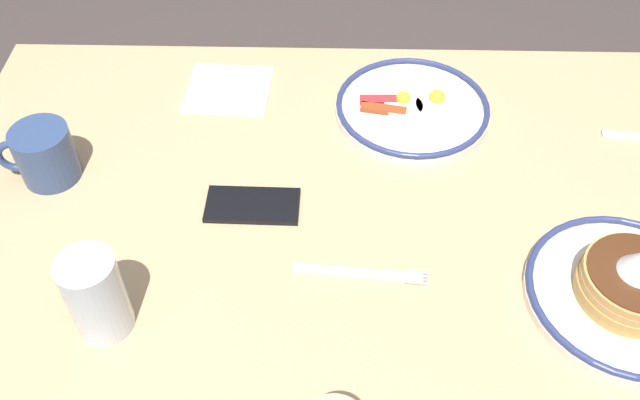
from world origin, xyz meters
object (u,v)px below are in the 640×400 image
Objects in this scene: fork_near at (361,273)px; paper_napkin at (228,89)px; cell_phone at (253,205)px; drinking_glass at (97,298)px; plate_near_main at (413,108)px; coffee_mug at (44,154)px; plate_center_pancakes at (629,289)px.

paper_napkin is at bearing -60.24° from fork_near.
drinking_glass is at bearing 51.37° from cell_phone.
coffee_mug reaches higher than plate_near_main.
drinking_glass is at bearing 4.34° from plate_center_pancakes.
cell_phone is (0.52, -0.16, -0.02)m from plate_center_pancakes.
cell_phone is 0.75× the size of fork_near.
drinking_glass is 0.68× the size of fork_near.
cell_phone is 0.21m from fork_near.
fork_near is (-0.23, 0.41, 0.00)m from paper_napkin.
plate_center_pancakes reaches higher than cell_phone.
paper_napkin is (0.07, -0.28, -0.00)m from cell_phone.
plate_center_pancakes is (-0.26, 0.39, 0.01)m from plate_near_main.
paper_napkin is (-0.26, -0.22, -0.05)m from coffee_mug.
cell_phone reaches higher than fork_near.
plate_center_pancakes is at bearing 164.05° from cell_phone.
paper_napkin is (0.33, -0.06, -0.01)m from plate_near_main.
drinking_glass reaches higher than cell_phone.
coffee_mug reaches higher than fork_near.
plate_center_pancakes reaches higher than fork_near.
drinking_glass is at bearing 119.00° from coffee_mug.
coffee_mug is at bearing -14.57° from plate_center_pancakes.
plate_near_main is 0.37m from fork_near.
plate_center_pancakes reaches higher than coffee_mug.
plate_near_main is 2.18× the size of coffee_mug.
plate_center_pancakes is 1.43× the size of fork_near.
plate_center_pancakes is at bearing 174.51° from fork_near.
fork_near is (-0.16, 0.13, -0.00)m from cell_phone.
coffee_mug is 0.64× the size of fork_near.
coffee_mug is 0.53m from fork_near.
plate_center_pancakes reaches higher than paper_napkin.
fork_near is at bearing -5.49° from plate_center_pancakes.
coffee_mug is at bearing -9.66° from cell_phone.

